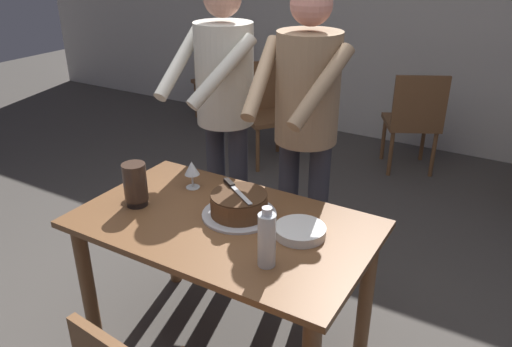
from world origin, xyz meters
TOP-DOWN VIEW (x-y plane):
  - back_wall at (0.00, 3.35)m, footprint 10.00×0.12m
  - main_dining_table at (0.00, 0.00)m, footprint 1.32×0.79m
  - cake_on_platter at (0.03, 0.08)m, footprint 0.34×0.34m
  - cake_knife at (-0.03, 0.12)m, footprint 0.24×0.17m
  - plate_stack at (0.34, 0.07)m, footprint 0.22×0.22m
  - wine_glass_near at (-0.32, 0.20)m, footprint 0.08×0.08m
  - water_bottle at (0.33, -0.19)m, footprint 0.07×0.07m
  - hurricane_lamp at (-0.44, -0.08)m, footprint 0.11×0.11m
  - person_cutting_cake at (0.10, 0.61)m, footprint 0.47×0.56m
  - person_standing_beside at (-0.41, 0.64)m, footprint 0.46×0.57m
  - background_chair_0 at (-2.03, 2.93)m, footprint 0.59×0.59m
  - background_chair_1 at (-1.05, 2.24)m, footprint 0.62×0.62m
  - background_chair_2 at (0.19, 2.64)m, footprint 0.59×0.59m

SIDE VIEW (x-z plane):
  - background_chair_0 at x=-2.03m, z-range 0.04..0.94m
  - background_chair_1 at x=-1.05m, z-range 0.04..0.94m
  - background_chair_2 at x=0.19m, z-range 0.04..0.94m
  - main_dining_table at x=0.00m, z-range 0.24..0.99m
  - plate_stack at x=0.34m, z-range 0.75..0.79m
  - cake_on_platter at x=0.03m, z-range 0.75..0.86m
  - wine_glass_near at x=-0.32m, z-range 0.78..0.92m
  - hurricane_lamp at x=-0.44m, z-range 0.75..0.96m
  - water_bottle at x=0.33m, z-range 0.74..0.99m
  - cake_knife at x=-0.03m, z-range 0.86..0.88m
  - person_cutting_cake at x=0.10m, z-range 0.22..1.94m
  - person_standing_beside at x=-0.41m, z-range 0.22..1.94m
  - back_wall at x=0.00m, z-range 0.00..2.70m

